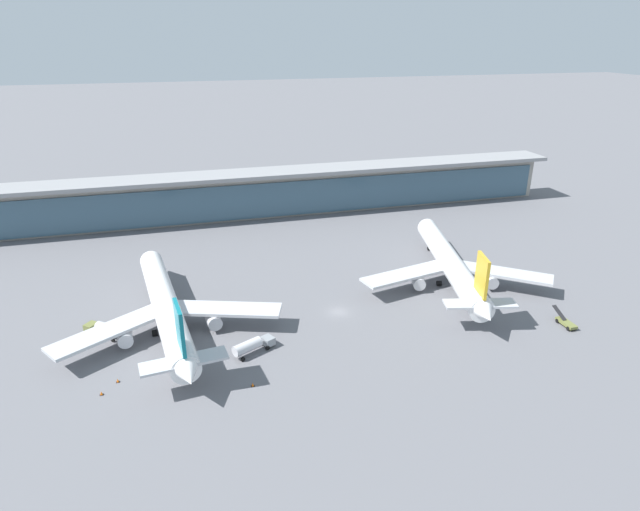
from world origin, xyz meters
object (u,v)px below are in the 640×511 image
service_truck_under_wing_olive (105,329)px  airliner_centre_stand (451,264)px  safety_cone_bravo (253,385)px  service_truck_mid_apron_olive (566,322)px  service_truck_near_nose_grey (252,345)px  safety_cone_alpha (101,393)px  safety_cone_charlie (118,381)px  airliner_left_stand (166,308)px

service_truck_under_wing_olive → airliner_centre_stand: bearing=3.1°
airliner_centre_stand → safety_cone_bravo: bearing=-151.5°
airliner_centre_stand → service_truck_mid_apron_olive: (13.35, -24.99, -4.13)m
service_truck_near_nose_grey → safety_cone_alpha: service_truck_near_nose_grey is taller
service_truck_near_nose_grey → safety_cone_charlie: service_truck_near_nose_grey is taller
airliner_left_stand → safety_cone_bravo: (13.64, -23.56, -4.62)m
airliner_centre_stand → safety_cone_alpha: airliner_centre_stand is taller
service_truck_mid_apron_olive → airliner_left_stand: bearing=165.7°
service_truck_under_wing_olive → safety_cone_alpha: 19.89m
service_truck_mid_apron_olive → service_truck_under_wing_olive: bearing=167.2°
airliner_left_stand → service_truck_mid_apron_olive: 81.90m
service_truck_near_nose_grey → safety_cone_bravo: size_ratio=12.41×
service_truck_under_wing_olive → service_truck_mid_apron_olive: bearing=-12.8°
airliner_centre_stand → service_truck_mid_apron_olive: size_ratio=8.55×
airliner_centre_stand → safety_cone_charlie: (-74.75, -21.01, -4.62)m
airliner_left_stand → service_truck_mid_apron_olive: bearing=-14.3°
airliner_centre_stand → service_truck_mid_apron_olive: 28.63m
service_truck_under_wing_olive → airliner_left_stand: bearing=-2.9°
airliner_centre_stand → service_truck_under_wing_olive: size_ratio=7.24×
service_truck_under_wing_olive → safety_cone_charlie: (3.35, -16.79, -1.39)m
service_truck_mid_apron_olive → safety_cone_alpha: 90.50m
service_truck_under_wing_olive → service_truck_near_nose_grey: bearing=-26.9°
airliner_centre_stand → service_truck_near_nose_grey: airliner_centre_stand is taller
safety_cone_bravo → service_truck_mid_apron_olive: bearing=3.0°
service_truck_near_nose_grey → safety_cone_alpha: 27.07m
service_truck_under_wing_olive → safety_cone_charlie: bearing=-78.7°
airliner_left_stand → service_truck_mid_apron_olive: airliner_left_stand is taller
service_truck_near_nose_grey → safety_cone_alpha: (-26.38, -5.94, -1.39)m
airliner_centre_stand → service_truck_under_wing_olive: 78.28m
airliner_left_stand → safety_cone_bravo: bearing=-59.9°
safety_cone_alpha → safety_cone_charlie: same height
safety_cone_bravo → safety_cone_charlie: same height
service_truck_mid_apron_olive → service_truck_near_nose_grey: bearing=173.9°
service_truck_mid_apron_olive → safety_cone_charlie: service_truck_mid_apron_olive is taller
service_truck_under_wing_olive → safety_cone_bravo: (25.81, -24.17, -1.39)m
service_truck_near_nose_grey → safety_cone_bravo: (-1.52, -10.29, -1.39)m
safety_cone_alpha → safety_cone_bravo: bearing=-9.9°
service_truck_near_nose_grey → safety_cone_bravo: bearing=-98.4°
service_truck_mid_apron_olive → safety_cone_bravo: service_truck_mid_apron_olive is taller
airliner_centre_stand → service_truck_under_wing_olive: airliner_centre_stand is taller
airliner_left_stand → airliner_centre_stand: same height
safety_cone_bravo → airliner_centre_stand: bearing=28.5°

